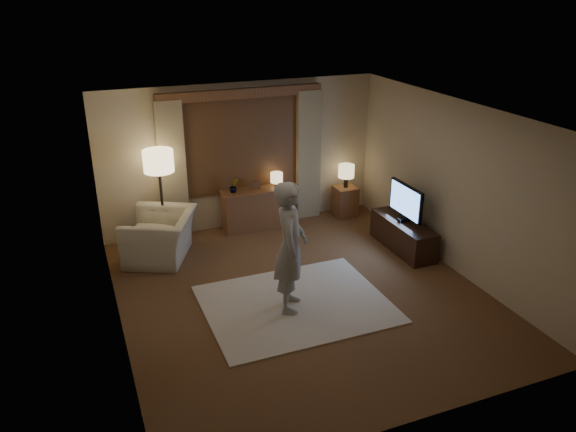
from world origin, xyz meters
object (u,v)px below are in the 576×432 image
armchair (160,236)px  person (290,247)px  side_table (345,201)px  tv_stand (403,235)px  sideboard (256,210)px

armchair → person: size_ratio=0.64×
side_table → person: (-2.23, -2.72, 0.65)m
tv_stand → person: person is taller
person → armchair: bearing=56.8°
armchair → tv_stand: size_ratio=0.83×
sideboard → tv_stand: sideboard is taller
sideboard → side_table: 1.78m
armchair → person: bearing=57.3°
sideboard → armchair: armchair is taller
side_table → person: bearing=-129.4°
tv_stand → person: size_ratio=0.77×
sideboard → person: 2.86m
armchair → tv_stand: 3.99m
side_table → tv_stand: 1.72m
armchair → person: 2.64m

